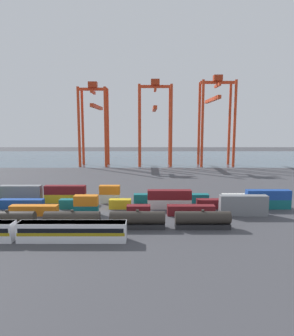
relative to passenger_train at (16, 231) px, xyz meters
The scene contains 31 objects.
ground_plane 61.40m from the passenger_train, 77.32° to the left, with size 420.00×420.00×0.00m, color #424247.
harbour_water 161.81m from the passenger_train, 85.22° to the left, with size 400.00×110.00×0.01m, color #475B6B.
passenger_train is the anchor object (origin of this frame).
freight_tank_row 11.92m from the passenger_train, 38.82° to the left, with size 70.45×2.79×4.25m.
shipping_container_1 17.75m from the passenger_train, 99.82° to the left, with size 12.10×2.44×2.60m, color orange.
shipping_container_2 20.35m from the passenger_train, 59.26° to the left, with size 6.04×2.44×2.60m, color #146066.
shipping_container_3 20.40m from the passenger_train, 59.26° to the left, with size 6.04×2.44×2.60m, color orange.
shipping_container_4 29.54m from the passenger_train, 36.28° to the left, with size 6.04×2.44×2.60m, color maroon.
shipping_container_5 41.12m from the passenger_train, 25.15° to the left, with size 12.10×2.44×2.60m, color maroon.
shipping_container_6 53.57m from the passenger_train, 19.04° to the left, with size 12.10×2.44×2.60m, color slate.
shipping_container_7 53.59m from the passenger_train, 19.04° to the left, with size 12.10×2.44×2.60m, color slate.
shipping_container_10 25.51m from the passenger_train, 110.39° to the left, with size 12.10×2.44×2.60m, color #1C4299.
shipping_container_11 24.39m from the passenger_train, 78.66° to the left, with size 6.04×2.44×2.60m, color #146066.
shipping_container_12 30.22m from the passenger_train, 52.30° to the left, with size 6.04×2.44×2.60m, color gold.
shipping_container_13 40.08m from the passenger_train, 36.63° to the left, with size 12.10×2.44×2.60m, color silver.
shipping_container_14 40.10m from the passenger_train, 36.63° to the left, with size 12.10×2.44×2.60m, color maroon.
shipping_container_15 51.70m from the passenger_train, 27.54° to the left, with size 12.10×2.44×2.60m, color maroon.
shipping_container_16 64.14m from the passenger_train, 21.88° to the left, with size 12.10×2.44×2.60m, color #146066.
shipping_container_17 64.16m from the passenger_train, 21.88° to the left, with size 12.10×2.44×2.60m, color #1C4299.
shipping_container_20 32.51m from the passenger_train, 111.04° to the left, with size 12.10×2.44×2.60m, color slate.
shipping_container_21 32.55m from the passenger_train, 111.04° to the left, with size 12.10×2.44×2.60m, color slate.
shipping_container_22 30.39m from the passenger_train, 87.02° to the left, with size 12.10×2.44×2.60m, color gold.
shipping_container_23 30.42m from the passenger_train, 87.02° to the left, with size 12.10×2.44×2.60m, color maroon.
shipping_container_24 33.77m from the passenger_train, 63.95° to the left, with size 6.04×2.44×2.60m, color silver.
shipping_container_25 33.81m from the passenger_train, 63.95° to the left, with size 6.04×2.44×2.60m, color orange.
shipping_container_26 41.34m from the passenger_train, 47.21° to the left, with size 12.10×2.44×2.60m, color #146066.
shipping_container_27 51.27m from the passenger_train, 36.28° to the left, with size 6.04×2.44×2.60m, color #146066.
shipping_container_28 62.44m from the passenger_train, 29.07° to the left, with size 12.10×2.44×2.60m, color silver.
gantry_crane_west 121.87m from the passenger_train, 92.21° to the left, with size 16.40×36.10×47.38m.
gantry_crane_central 125.50m from the passenger_train, 75.56° to the left, with size 19.26×35.48×48.82m.
gantry_crane_east 138.96m from the passenger_train, 61.08° to the left, with size 19.54×37.88×51.06m.
Camera 1 is at (12.49, -77.00, 22.65)m, focal length 32.06 mm.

